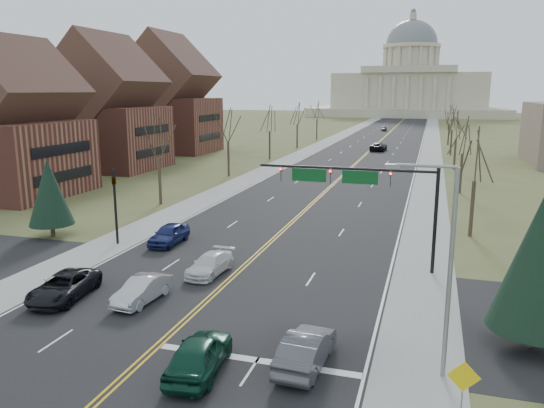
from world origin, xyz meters
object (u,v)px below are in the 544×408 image
Objects in this scene: warn_sign at (463,384)px; car_nb_outer_lead at (306,349)px; car_sb_outer_second at (169,234)px; car_sb_inner_lead at (142,290)px; signal_mast at (359,184)px; car_sb_outer_lead at (64,286)px; car_far_sb at (384,129)px; street_light at (444,259)px; car_sb_inner_second at (210,264)px; car_nb_inner_lead at (199,354)px; car_far_nb at (378,147)px; signal_left at (115,198)px.

car_nb_outer_lead is at bearing 153.15° from warn_sign.
car_sb_outer_second is (-21.06, 18.72, -1.21)m from warn_sign.
signal_mast is at bearing 47.11° from car_sb_inner_lead.
car_sb_outer_lead is at bearing -164.58° from car_sb_inner_lead.
warn_sign reaches higher than car_far_sb.
signal_mast reaches higher than warn_sign.
warn_sign reaches higher than car_sb_outer_lead.
warn_sign reaches higher than car_sb_outer_second.
car_far_sb is (-14.76, 142.58, -4.51)m from street_light.
car_sb_inner_lead is (-16.23, 3.57, -4.50)m from street_light.
car_sb_outer_second reaches higher than car_sb_inner_second.
car_nb_inner_lead is 1.02× the size of car_nb_outer_lead.
car_sb_inner_lead is at bearing 155.94° from warn_sign.
warn_sign is 92.14m from car_far_nb.
street_light is 7.13m from car_nb_outer_lead.
signal_left reaches higher than car_sb_inner_lead.
signal_mast is 17.50m from car_nb_inner_lead.
warn_sign is at bearing -36.80° from car_sb_inner_second.
street_light is at bearing -29.12° from signal_left.
car_far_nb is (13.19, 73.86, -2.87)m from signal_left.
warn_sign is 0.54× the size of car_sb_outer_lead.
car_sb_outer_second is (-15.01, 1.20, -4.96)m from signal_mast.
car_nb_inner_lead is at bearing -64.69° from car_sb_inner_second.
car_nb_outer_lead is (-6.29, 3.19, -1.22)m from warn_sign.
car_sb_inner_lead is (-16.99, 7.59, -1.29)m from warn_sign.
street_light is 1.52× the size of car_far_nb.
street_light reaches higher than car_far_nb.
warn_sign is at bearing -79.25° from street_light.
street_light reaches higher than signal_mast.
signal_mast is 15.85m from car_sb_outer_second.
car_sb_outer_lead is at bearing 162.73° from warn_sign.
car_far_nb is at bearing 76.29° from car_sb_outer_lead.
car_sb_outer_second is 1.12× the size of car_far_sb.
car_far_nb is 1.44× the size of car_far_sb.
signal_mast is 4.23× the size of warn_sign.
street_light is 21.50m from car_sb_outer_lead.
warn_sign is 18.65m from car_sb_inner_lead.
signal_mast is 2.48× the size of car_nb_inner_lead.
car_sb_outer_second is at bearing -43.08° from car_nb_outer_lead.
car_sb_outer_lead is (3.38, -10.79, -2.96)m from signal_left.
car_sb_outer_lead reaches higher than car_far_sb.
signal_left is at bearing 133.77° from car_sb_inner_lead.
signal_left is 1.26× the size of car_nb_outer_lead.
signal_mast is at bearing 27.64° from car_sb_outer_lead.
signal_mast is at bearing -90.20° from car_far_sb.
warn_sign is at bearing -19.20° from car_sb_inner_lead.
car_nb_inner_lead reaches higher than car_sb_outer_lead.
signal_mast reaches higher than car_nb_inner_lead.
car_nb_outer_lead is 0.90× the size of car_sb_outer_lead.
warn_sign is 0.63× the size of car_sb_inner_second.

